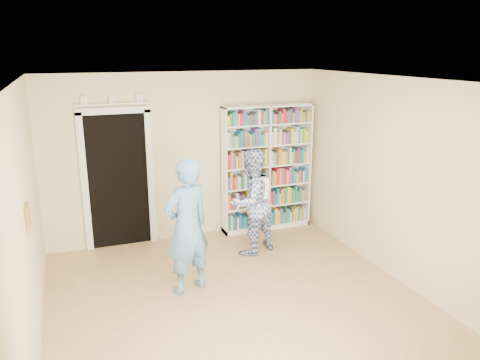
# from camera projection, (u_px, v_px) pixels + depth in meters

# --- Properties ---
(floor) EXTENTS (5.00, 5.00, 0.00)m
(floor) POSITION_uv_depth(u_px,v_px,m) (241.00, 308.00, 5.66)
(floor) COLOR #9E7C4C
(floor) RESTS_ON ground
(ceiling) EXTENTS (5.00, 5.00, 0.00)m
(ceiling) POSITION_uv_depth(u_px,v_px,m) (242.00, 81.00, 4.93)
(ceiling) COLOR white
(ceiling) RESTS_ON wall_back
(wall_back) EXTENTS (4.50, 0.00, 4.50)m
(wall_back) POSITION_uv_depth(u_px,v_px,m) (187.00, 157.00, 7.55)
(wall_back) COLOR beige
(wall_back) RESTS_ON floor
(wall_left) EXTENTS (0.00, 5.00, 5.00)m
(wall_left) POSITION_uv_depth(u_px,v_px,m) (25.00, 229.00, 4.53)
(wall_left) COLOR beige
(wall_left) RESTS_ON floor
(wall_right) EXTENTS (0.00, 5.00, 5.00)m
(wall_right) POSITION_uv_depth(u_px,v_px,m) (403.00, 183.00, 6.06)
(wall_right) COLOR beige
(wall_right) RESTS_ON floor
(bookshelf) EXTENTS (1.56, 0.29, 2.15)m
(bookshelf) POSITION_uv_depth(u_px,v_px,m) (267.00, 168.00, 7.94)
(bookshelf) COLOR white
(bookshelf) RESTS_ON floor
(doorway) EXTENTS (1.10, 0.08, 2.43)m
(doorway) POSITION_uv_depth(u_px,v_px,m) (118.00, 174.00, 7.20)
(doorway) COLOR black
(doorway) RESTS_ON floor
(wall_art) EXTENTS (0.03, 0.25, 0.25)m
(wall_art) POSITION_uv_depth(u_px,v_px,m) (28.00, 217.00, 4.71)
(wall_art) COLOR brown
(wall_art) RESTS_ON wall_left
(man_blue) EXTENTS (0.75, 0.62, 1.76)m
(man_blue) POSITION_uv_depth(u_px,v_px,m) (187.00, 227.00, 5.87)
(man_blue) COLOR #4F84B1
(man_blue) RESTS_ON floor
(man_plaid) EXTENTS (0.96, 0.86, 1.62)m
(man_plaid) POSITION_uv_depth(u_px,v_px,m) (251.00, 202.00, 7.04)
(man_plaid) COLOR #344A9F
(man_plaid) RESTS_ON floor
(paper_sheet) EXTENTS (0.22, 0.05, 0.32)m
(paper_sheet) POSITION_uv_depth(u_px,v_px,m) (261.00, 189.00, 6.81)
(paper_sheet) COLOR white
(paper_sheet) RESTS_ON man_plaid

